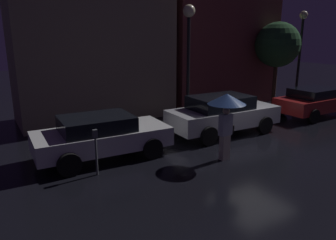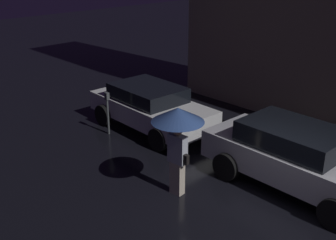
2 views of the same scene
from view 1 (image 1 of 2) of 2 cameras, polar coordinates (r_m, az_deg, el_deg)
name	(u,v)px [view 1 (image 1 of 2)]	position (r m, az deg, el deg)	size (l,w,h in m)	color
ground_plane	(255,143)	(12.11, 14.97, -3.90)	(60.00, 60.00, 0.00)	black
building_facade_right	(217,43)	(18.54, 8.50, 13.12)	(6.38, 3.00, 6.53)	brown
parked_car_white	(101,135)	(10.36, -11.58, -2.64)	(4.18, 1.99, 1.35)	silver
parked_car_silver	(223,114)	(12.77, 9.49, 1.10)	(4.40, 1.94, 1.50)	#B7B7BF
parked_car_red	(315,101)	(16.83, 24.22, 3.03)	(4.02, 1.93, 1.33)	maroon
pedestrian_with_umbrella	(227,106)	(9.91, 10.16, 2.37)	(1.15, 1.15, 2.07)	beige
parking_meter	(96,147)	(9.10, -12.45, -4.67)	(0.12, 0.10, 1.30)	#4C5154
street_lamp_near	(189,35)	(14.20, 3.62, 14.58)	(0.51, 0.51, 4.94)	black
street_lamp_far	(301,40)	(19.56, 22.16, 12.76)	(0.43, 0.43, 4.93)	black
street_tree	(278,45)	(18.31, 18.55, 12.28)	(2.32, 2.32, 4.37)	#473323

